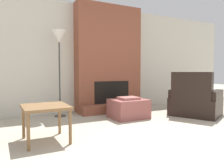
# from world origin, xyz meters

# --- Properties ---
(wall_back) EXTENTS (8.34, 0.06, 2.60)m
(wall_back) POSITION_xyz_m (0.00, 3.40, 1.30)
(wall_back) COLOR beige
(wall_back) RESTS_ON ground_plane
(fireplace) EXTENTS (1.68, 0.63, 2.60)m
(fireplace) POSITION_xyz_m (0.00, 3.17, 1.23)
(fireplace) COLOR brown
(fireplace) RESTS_ON ground_plane
(ottoman) EXTENTS (0.73, 0.62, 0.45)m
(ottoman) POSITION_xyz_m (-0.03, 2.20, 0.21)
(ottoman) COLOR #8C4C47
(ottoman) RESTS_ON ground_plane
(armchair) EXTENTS (1.25, 1.29, 0.97)m
(armchair) POSITION_xyz_m (1.39, 1.71, 0.29)
(armchair) COLOR black
(armchair) RESTS_ON ground_plane
(side_table) EXTENTS (0.62, 0.65, 0.51)m
(side_table) POSITION_xyz_m (-1.88, 1.45, 0.44)
(side_table) COLOR brown
(side_table) RESTS_ON ground_plane
(floor_lamp_left) EXTENTS (0.31, 0.31, 1.87)m
(floor_lamp_left) POSITION_xyz_m (-1.27, 3.04, 1.62)
(floor_lamp_left) COLOR #333333
(floor_lamp_left) RESTS_ON ground_plane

